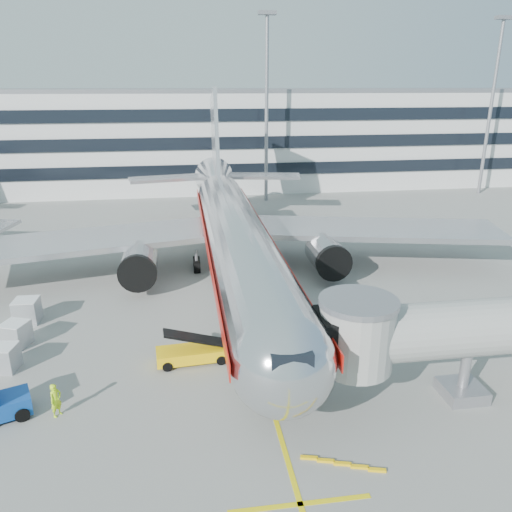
{
  "coord_description": "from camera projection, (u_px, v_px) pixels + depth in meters",
  "views": [
    {
      "loc": [
        -4.15,
        -29.55,
        16.3
      ],
      "look_at": [
        1.09,
        5.67,
        4.0
      ],
      "focal_mm": 35.0,
      "sensor_mm": 36.0,
      "label": 1
    }
  ],
  "objects": [
    {
      "name": "ground",
      "position": [
        252.0,
        340.0,
        33.52
      ],
      "size": [
        180.0,
        180.0,
        0.0
      ],
      "primitive_type": "plane",
      "color": "gray",
      "rests_on": "ground"
    },
    {
      "name": "lead_in_line",
      "position": [
        236.0,
        284.0,
        42.87
      ],
      "size": [
        0.25,
        70.0,
        0.01
      ],
      "primitive_type": "cube",
      "color": "yellow",
      "rests_on": "ground"
    },
    {
      "name": "stop_bar",
      "position": [
        300.0,
        504.0,
        20.43
      ],
      "size": [
        6.0,
        0.25,
        0.01
      ],
      "primitive_type": "cube",
      "color": "yellow",
      "rests_on": "ground"
    },
    {
      "name": "main_jet",
      "position": [
        233.0,
        231.0,
        43.1
      ],
      "size": [
        50.95,
        48.7,
        16.06
      ],
      "color": "silver",
      "rests_on": "ground"
    },
    {
      "name": "jet_bridge",
      "position": [
        500.0,
        331.0,
        26.47
      ],
      "size": [
        17.8,
        4.5,
        7.0
      ],
      "color": "silver",
      "rests_on": "ground"
    },
    {
      "name": "terminal",
      "position": [
        205.0,
        137.0,
        85.15
      ],
      "size": [
        150.0,
        24.25,
        15.6
      ],
      "color": "silver",
      "rests_on": "ground"
    },
    {
      "name": "light_mast_centre",
      "position": [
        267.0,
        95.0,
        69.04
      ],
      "size": [
        2.4,
        1.2,
        25.45
      ],
      "color": "gray",
      "rests_on": "ground"
    },
    {
      "name": "light_mast_east",
      "position": [
        493.0,
        94.0,
        73.78
      ],
      "size": [
        2.4,
        1.2,
        25.45
      ],
      "color": "gray",
      "rests_on": "ground"
    },
    {
      "name": "belt_loader",
      "position": [
        193.0,
        352.0,
        30.74
      ],
      "size": [
        4.77,
        2.01,
        2.25
      ],
      "color": "yellow",
      "rests_on": "ground"
    },
    {
      "name": "cargo_container_left",
      "position": [
        16.0,
        334.0,
        32.6
      ],
      "size": [
        1.97,
        1.97,
        1.63
      ],
      "color": "#BABCC1",
      "rests_on": "ground"
    },
    {
      "name": "cargo_container_right",
      "position": [
        27.0,
        311.0,
        35.84
      ],
      "size": [
        1.7,
        1.7,
        1.74
      ],
      "color": "#BABCC1",
      "rests_on": "ground"
    },
    {
      "name": "cargo_container_front",
      "position": [
        4.0,
        358.0,
        29.83
      ],
      "size": [
        1.68,
        1.68,
        1.56
      ],
      "color": "#BABCC1",
      "rests_on": "ground"
    },
    {
      "name": "ramp_worker",
      "position": [
        56.0,
        400.0,
        25.62
      ],
      "size": [
        0.75,
        0.8,
        1.84
      ],
      "primitive_type": "imported",
      "rotation": [
        0.0,
        0.0,
        0.95
      ],
      "color": "#CAFF1A",
      "rests_on": "ground"
    }
  ]
}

